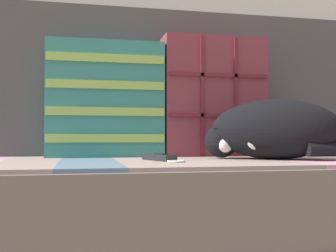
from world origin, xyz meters
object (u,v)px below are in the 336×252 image
sleeping_cat (270,131)px  game_remote_far (160,158)px  throw_pillow_striped (105,100)px  couch (166,216)px  throw_pillow_quilted (213,97)px

sleeping_cat → game_remote_far: 0.35m
throw_pillow_striped → game_remote_far: (0.14, -0.28, -0.19)m
sleeping_cat → throw_pillow_striped: bearing=150.4°
couch → sleeping_cat: size_ratio=3.88×
throw_pillow_quilted → game_remote_far: bearing=-131.9°
throw_pillow_quilted → throw_pillow_striped: bearing=-179.9°
couch → throw_pillow_striped: throw_pillow_striped is taller
couch → sleeping_cat: (0.31, -0.09, 0.26)m
sleeping_cat → game_remote_far: size_ratio=2.30×
couch → game_remote_far: (-0.04, -0.10, 0.19)m
couch → throw_pillow_quilted: (0.21, 0.18, 0.39)m
throw_pillow_striped → sleeping_cat: 0.57m
throw_pillow_quilted → throw_pillow_striped: 0.39m
throw_pillow_quilted → throw_pillow_striped: (-0.39, -0.00, -0.02)m
sleeping_cat → game_remote_far: sleeping_cat is taller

